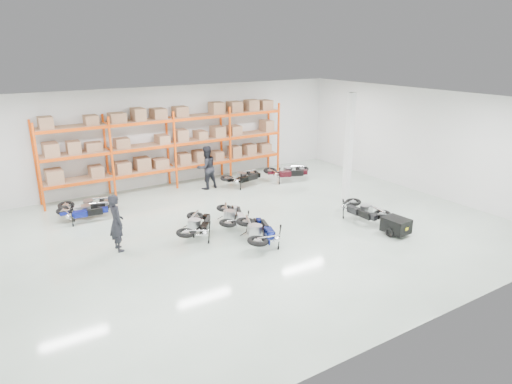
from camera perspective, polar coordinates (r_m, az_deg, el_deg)
room at (r=15.35m, az=-1.50°, el=2.75°), size 18.00×18.00×18.00m
pallet_rack at (r=21.01m, az=-10.61°, el=6.66°), size 11.28×0.98×3.62m
structural_column at (r=18.82m, az=11.49°, el=5.27°), size 0.25×0.25×4.50m
moto_blue_centre at (r=14.89m, az=0.34°, el=-4.44°), size 1.53×2.17×1.27m
moto_silver_left at (r=16.34m, az=-2.99°, el=-2.58°), size 1.54×2.00×1.16m
moto_black_far_left at (r=15.59m, az=-7.39°, el=-3.70°), size 1.82×2.01×1.18m
moto_touring_right at (r=17.35m, az=13.22°, el=-1.78°), size 0.93×1.83×1.18m
trailer at (r=16.42m, az=17.10°, el=-4.02°), size 0.76×1.45×0.60m
moto_back_a at (r=18.05m, az=-20.66°, el=-1.83°), size 1.79×1.07×1.09m
moto_back_b at (r=18.49m, az=-20.40°, el=-1.23°), size 1.95×1.25×1.16m
moto_back_c at (r=21.07m, az=-1.68°, el=2.20°), size 1.89×1.12×1.16m
moto_back_d at (r=21.88m, az=3.96°, el=2.89°), size 2.14×1.56×1.25m
person_left at (r=15.04m, az=-17.04°, el=-3.69°), size 0.48×0.70×1.86m
person_back at (r=20.67m, az=-6.21°, el=3.06°), size 1.03×0.83×1.97m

